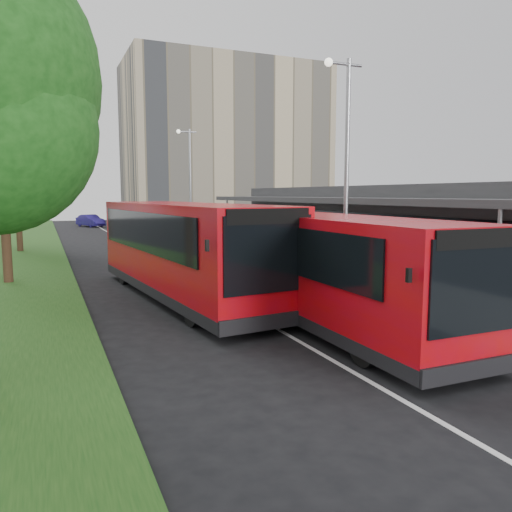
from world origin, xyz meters
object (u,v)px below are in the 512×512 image
(tree_mid, at_px, (1,156))
(litter_bin, at_px, (277,252))
(lamp_post_far, at_px, (189,178))
(bus_main, at_px, (326,269))
(car_far, at_px, (91,221))
(tree_far, at_px, (16,176))
(bus_second, at_px, (185,250))
(car_near, at_px, (126,225))
(lamp_post_near, at_px, (345,161))
(bollard, at_px, (214,238))

(tree_mid, distance_m, litter_bin, 13.08)
(tree_mid, distance_m, lamp_post_far, 17.08)
(bus_main, xyz_separation_m, car_far, (-2.27, 46.36, -0.86))
(tree_far, bearing_deg, car_far, 75.50)
(tree_far, distance_m, bus_main, 24.02)
(tree_far, height_order, bus_main, tree_far)
(tree_far, bearing_deg, tree_mid, -90.00)
(bus_main, bearing_deg, lamp_post_far, 83.60)
(bus_main, distance_m, bus_second, 5.57)
(tree_far, distance_m, bus_second, 18.56)
(tree_far, xyz_separation_m, lamp_post_far, (11.13, 0.95, 0.03))
(tree_mid, relative_size, car_near, 2.51)
(car_near, bearing_deg, tree_mid, -99.35)
(lamp_post_near, distance_m, car_near, 36.96)
(lamp_post_near, relative_size, car_far, 1.95)
(tree_mid, relative_size, lamp_post_near, 0.98)
(bus_main, bearing_deg, bollard, 80.34)
(tree_far, height_order, lamp_post_near, lamp_post_near)
(bus_second, xyz_separation_m, bollard, (6.13, 15.31, -1.04))
(lamp_post_near, xyz_separation_m, litter_bin, (1.17, 7.90, -4.05))
(bus_main, relative_size, bollard, 10.87)
(bollard, bearing_deg, bus_second, -111.83)
(bus_main, distance_m, car_far, 46.43)
(lamp_post_far, height_order, car_near, lamp_post_far)
(lamp_post_far, distance_m, car_far, 24.03)
(tree_far, xyz_separation_m, bus_second, (5.83, -17.36, -3.01))
(lamp_post_far, relative_size, car_far, 1.95)
(bollard, relative_size, car_near, 0.31)
(litter_bin, distance_m, bollard, 9.11)
(lamp_post_near, bearing_deg, bollard, 87.19)
(tree_mid, relative_size, lamp_post_far, 0.98)
(lamp_post_near, height_order, bus_main, lamp_post_near)
(lamp_post_far, xyz_separation_m, litter_bin, (1.17, -12.10, -4.05))
(bus_main, height_order, car_far, bus_main)
(bollard, bearing_deg, car_far, 102.34)
(car_far, bearing_deg, tree_far, -128.99)
(tree_mid, bearing_deg, bus_second, -42.59)
(tree_mid, height_order, lamp_post_near, lamp_post_near)
(car_near, bearing_deg, bollard, -74.00)
(tree_mid, distance_m, bus_second, 8.61)
(lamp_post_far, bearing_deg, bus_main, -96.44)
(car_far, bearing_deg, bus_second, -115.05)
(tree_far, bearing_deg, bus_second, -71.43)
(car_near, distance_m, car_far, 7.12)
(lamp_post_near, relative_size, bus_main, 0.75)
(litter_bin, relative_size, car_far, 0.25)
(bus_second, relative_size, bollard, 12.04)
(bollard, height_order, car_near, bollard)
(lamp_post_far, xyz_separation_m, bus_second, (-5.30, -18.31, -3.04))
(litter_bin, distance_m, car_near, 28.95)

